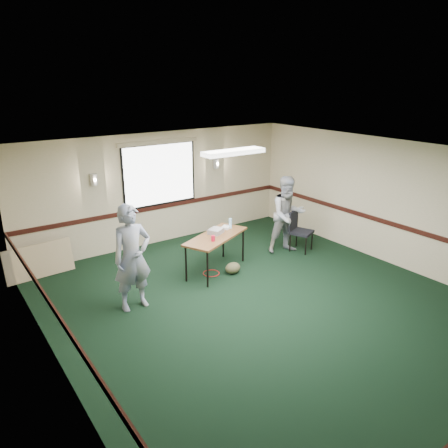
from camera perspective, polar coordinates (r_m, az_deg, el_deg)
ground at (r=8.02m, az=5.43°, el=-10.63°), size 8.00×8.00×0.00m
room_shell at (r=9.02m, az=-3.01°, el=3.67°), size 8.00×8.02×8.00m
folding_table at (r=9.05m, az=-1.07°, el=-1.87°), size 1.71×1.24×0.79m
projector at (r=9.14m, az=-1.07°, el=-0.92°), size 0.39×0.36×0.10m
game_console at (r=9.44m, az=0.27°, el=-0.44°), size 0.26×0.25×0.05m
red_cup at (r=8.72m, az=-1.44°, el=-1.88°), size 0.08×0.08×0.12m
water_bottle at (r=9.43m, az=0.84°, el=0.09°), size 0.07×0.07×0.22m
duffel_bag at (r=9.16m, az=1.16°, el=-5.77°), size 0.40×0.34×0.24m
cable_coil at (r=9.20m, az=-1.68°, el=-6.44°), size 0.37×0.37×0.02m
folded_table at (r=9.70m, az=-22.99°, el=-4.46°), size 1.37×0.29×0.69m
conference_chair at (r=10.36m, az=9.64°, el=-0.48°), size 0.62×0.63×0.95m
person_left at (r=7.72m, az=-11.89°, el=-4.32°), size 0.71×0.47×1.90m
person_right at (r=10.13m, az=8.31°, el=1.19°), size 1.02×0.89×1.80m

